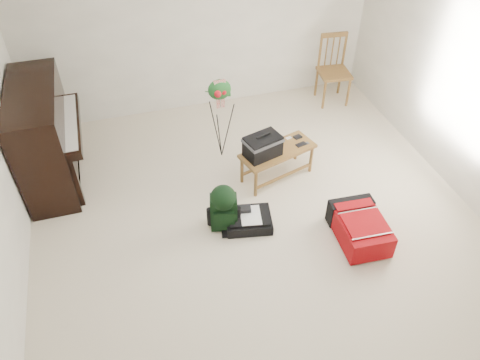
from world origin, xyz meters
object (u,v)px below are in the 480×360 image
object	(u,v)px
red_suitcase	(358,225)
flower_stand	(221,120)
dining_chair	(333,70)
bench	(266,145)
piano	(46,139)
green_backpack	(224,206)
black_duffel	(248,219)

from	to	relation	value
red_suitcase	flower_stand	bearing A→B (deg)	124.23
dining_chair	flower_stand	xyz separation A→B (m)	(-1.98, -0.88, 0.07)
dining_chair	bench	bearing A→B (deg)	-130.82
piano	bench	size ratio (longest dim) A/B	1.48
piano	green_backpack	size ratio (longest dim) A/B	2.57
bench	red_suitcase	distance (m)	1.42
bench	flower_stand	bearing A→B (deg)	107.71
piano	flower_stand	bearing A→B (deg)	-4.72
piano	dining_chair	xyz separation A→B (m)	(4.10, 0.70, -0.10)
piano	black_duffel	size ratio (longest dim) A/B	2.59
bench	dining_chair	distance (m)	2.16
black_duffel	green_backpack	world-z (taller)	green_backpack
piano	red_suitcase	size ratio (longest dim) A/B	2.00
red_suitcase	flower_stand	distance (m)	2.14
piano	dining_chair	size ratio (longest dim) A/B	1.46
red_suitcase	black_duffel	distance (m)	1.21
red_suitcase	dining_chair	bearing A→B (deg)	74.82
dining_chair	flower_stand	size ratio (longest dim) A/B	0.88
dining_chair	red_suitcase	distance (m)	2.86
bench	green_backpack	xyz separation A→B (m)	(-0.71, -0.66, -0.19)
dining_chair	red_suitcase	world-z (taller)	dining_chair
piano	black_duffel	world-z (taller)	piano
red_suitcase	green_backpack	world-z (taller)	green_backpack
dining_chair	black_duffel	size ratio (longest dim) A/B	1.77
black_duffel	red_suitcase	bearing A→B (deg)	-13.47
bench	red_suitcase	world-z (taller)	bench
bench	flower_stand	distance (m)	0.73
red_suitcase	black_duffel	xyz separation A→B (m)	(-1.10, 0.50, -0.09)
flower_stand	red_suitcase	bearing A→B (deg)	-61.98
bench	dining_chair	world-z (taller)	dining_chair
bench	dining_chair	size ratio (longest dim) A/B	0.99
piano	dining_chair	bearing A→B (deg)	9.75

